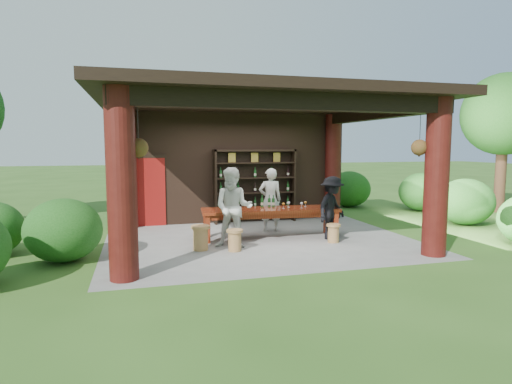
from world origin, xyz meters
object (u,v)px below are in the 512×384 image
object	(u,v)px
wine_shelf	(255,186)
guest_woman	(233,208)
tasting_table	(270,213)
guest_man	(332,208)
stool_near_left	(235,240)
stool_near_right	(333,233)
napkin_basket	(231,207)
stool_far_left	(200,237)
host	(270,200)

from	to	relation	value
wine_shelf	guest_woman	bearing A→B (deg)	-113.77
tasting_table	guest_man	xyz separation A→B (m)	(1.42, -0.57, 0.15)
guest_woman	guest_man	distance (m)	2.55
stool_near_left	guest_man	xyz separation A→B (m)	(2.59, 0.54, 0.53)
stool_near_right	napkin_basket	size ratio (longest dim) A/B	1.71
guest_man	stool_near_left	bearing A→B (deg)	157.52
stool_near_left	stool_far_left	size ratio (longest dim) A/B	0.87
guest_woman	stool_near_right	bearing A→B (deg)	17.82
stool_near_left	host	bearing A→B (deg)	53.67
tasting_table	napkin_basket	size ratio (longest dim) A/B	13.50
stool_far_left	host	distance (m)	2.76
wine_shelf	tasting_table	size ratio (longest dim) A/B	0.72
stool_near_left	guest_man	bearing A→B (deg)	11.83
stool_near_left	guest_woman	world-z (taller)	guest_woman
stool_near_left	stool_far_left	world-z (taller)	stool_far_left
host	napkin_basket	xyz separation A→B (m)	(-1.24, -0.73, -0.04)
host	guest_woman	bearing A→B (deg)	55.85
wine_shelf	tasting_table	distance (m)	2.33
stool_far_left	host	bearing A→B (deg)	37.59
stool_near_left	guest_woman	distance (m)	0.75
guest_man	napkin_basket	distance (m)	2.50
host	guest_man	distance (m)	1.82
tasting_table	stool_near_left	xyz separation A→B (m)	(-1.17, -1.11, -0.38)
stool_near_right	tasting_table	bearing A→B (deg)	145.36
wine_shelf	tasting_table	bearing A→B (deg)	-95.56
guest_woman	napkin_basket	size ratio (longest dim) A/B	7.04
stool_near_left	stool_near_right	distance (m)	2.49
host	napkin_basket	world-z (taller)	host
guest_man	napkin_basket	xyz separation A→B (m)	(-2.41, 0.66, 0.03)
wine_shelf	napkin_basket	distance (m)	2.52
host	guest_woman	xyz separation A→B (m)	(-1.37, -1.59, 0.06)
stool_near_right	guest_woman	world-z (taller)	guest_woman
tasting_table	guest_woman	xyz separation A→B (m)	(-1.12, -0.77, 0.28)
host	guest_man	world-z (taller)	host
tasting_table	stool_near_right	world-z (taller)	tasting_table
tasting_table	stool_near_right	distance (m)	1.64
stool_near_right	host	xyz separation A→B (m)	(-1.06, 1.72, 0.62)
host	guest_woman	distance (m)	2.10
tasting_table	stool_near_left	world-z (taller)	tasting_table
guest_man	tasting_table	bearing A→B (deg)	123.72
wine_shelf	stool_near_right	distance (m)	3.47
guest_man	wine_shelf	bearing A→B (deg)	78.46
napkin_basket	host	bearing A→B (deg)	30.59
host	stool_near_left	bearing A→B (deg)	60.31
guest_woman	napkin_basket	distance (m)	0.87
stool_near_left	stool_near_right	xyz separation A→B (m)	(2.48, 0.21, -0.02)
stool_near_left	stool_near_right	bearing A→B (deg)	4.80
stool_near_right	stool_far_left	size ratio (longest dim) A/B	0.80
wine_shelf	tasting_table	world-z (taller)	wine_shelf
tasting_table	host	distance (m)	0.89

